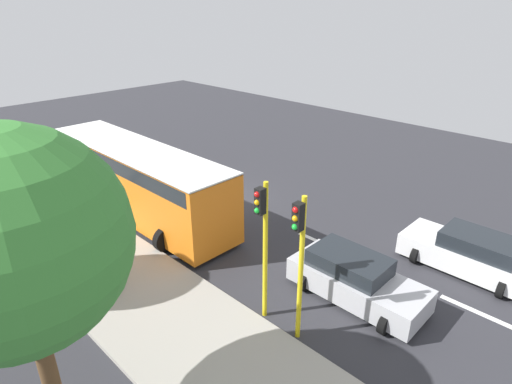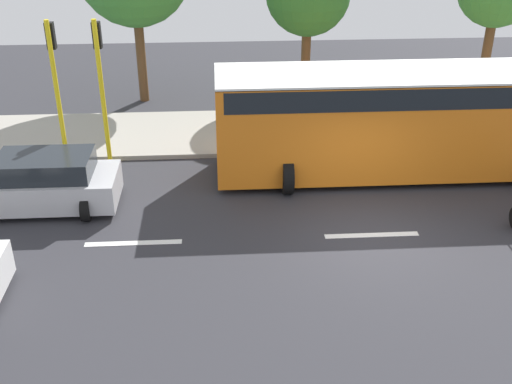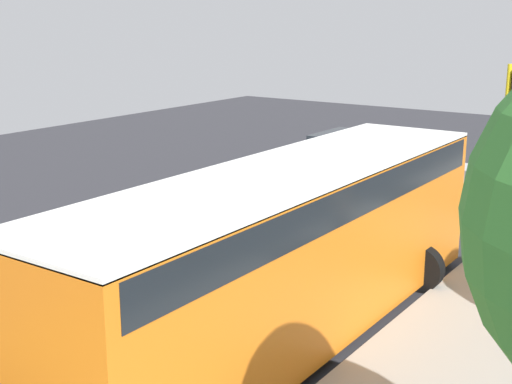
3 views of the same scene
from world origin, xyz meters
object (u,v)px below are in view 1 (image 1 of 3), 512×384
at_px(street_tree_south, 13,241).
at_px(car_white, 469,253).
at_px(traffic_light_midblock, 263,234).
at_px(pedestrian_near_signal, 111,266).
at_px(traffic_light_corner, 300,251).
at_px(car_yellow_cab, 86,147).
at_px(car_silver, 355,279).
at_px(city_bus, 138,176).
at_px(motorcycle, 169,166).

bearing_deg(street_tree_south, car_white, 162.40).
bearing_deg(traffic_light_midblock, pedestrian_near_signal, -59.19).
distance_m(traffic_light_corner, traffic_light_midblock, 1.32).
bearing_deg(street_tree_south, traffic_light_corner, 162.93).
relative_size(car_yellow_cab, pedestrian_near_signal, 2.57).
xyz_separation_m(pedestrian_near_signal, traffic_light_midblock, (-2.60, 4.35, 1.87)).
distance_m(car_silver, traffic_light_midblock, 3.86).
xyz_separation_m(city_bus, pedestrian_near_signal, (3.85, 4.50, -0.79)).
bearing_deg(traffic_light_corner, pedestrian_near_signal, -65.39).
xyz_separation_m(traffic_light_midblock, street_tree_south, (5.95, -0.51, 2.09)).
height_order(city_bus, street_tree_south, street_tree_south).
height_order(car_yellow_cab, street_tree_south, street_tree_south).
distance_m(city_bus, street_tree_south, 11.47).
bearing_deg(pedestrian_near_signal, car_yellow_cab, -112.55).
height_order(traffic_light_corner, traffic_light_midblock, same).
height_order(pedestrian_near_signal, street_tree_south, street_tree_south).
distance_m(car_silver, pedestrian_near_signal, 7.96).
bearing_deg(car_yellow_cab, traffic_light_midblock, 80.36).
height_order(car_silver, traffic_light_midblock, traffic_light_midblock).
bearing_deg(pedestrian_near_signal, car_white, 140.32).
relative_size(traffic_light_midblock, street_tree_south, 0.63).
bearing_deg(car_white, car_silver, -26.40).
bearing_deg(car_yellow_cab, motorcycle, 105.03).
height_order(car_white, motorcycle, motorcycle).
bearing_deg(car_white, traffic_light_corner, -18.06).
bearing_deg(motorcycle, car_yellow_cab, -74.97).
bearing_deg(traffic_light_corner, city_bus, -97.01).
xyz_separation_m(motorcycle, pedestrian_near_signal, (7.35, 7.26, 0.42)).
bearing_deg(car_silver, traffic_light_midblock, -28.45).
distance_m(car_silver, motorcycle, 13.26).
bearing_deg(traffic_light_corner, traffic_light_midblock, -90.00).
height_order(car_white, pedestrian_near_signal, pedestrian_near_signal).
height_order(city_bus, pedestrian_near_signal, city_bus).
height_order(car_yellow_cab, city_bus, city_bus).
bearing_deg(traffic_light_midblock, motorcycle, -112.25).
relative_size(car_white, city_bus, 0.41).
bearing_deg(street_tree_south, car_silver, 166.99).
xyz_separation_m(motorcycle, traffic_light_corner, (4.75, 12.93, 2.29)).
bearing_deg(motorcycle, traffic_light_midblock, 67.75).
bearing_deg(traffic_light_midblock, street_tree_south, -4.92).
distance_m(city_bus, traffic_light_corner, 10.31).
bearing_deg(car_yellow_cab, traffic_light_corner, 81.01).
bearing_deg(pedestrian_near_signal, motorcycle, -135.36).
xyz_separation_m(traffic_light_corner, traffic_light_midblock, (0.00, -1.32, 0.00)).
relative_size(motorcycle, traffic_light_midblock, 0.34).
bearing_deg(pedestrian_near_signal, car_silver, 132.53).
distance_m(car_white, pedestrian_near_signal, 12.45).
height_order(car_white, city_bus, city_bus).
distance_m(car_silver, car_yellow_cab, 19.46).
xyz_separation_m(car_yellow_cab, pedestrian_near_signal, (5.64, 13.60, 0.35)).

